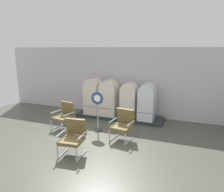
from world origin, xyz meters
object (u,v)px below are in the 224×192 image
Objects in this scene: armchair_left at (64,115)px; armchair_center at (73,136)px; armchair_right at (123,124)px; refrigerator_3 at (147,101)px; sign_stand at (98,113)px; refrigerator_0 at (93,95)px; refrigerator_1 at (109,97)px; refrigerator_2 at (129,99)px.

armchair_left is 1.99m from armchair_center.
armchair_right is at bearing -3.25° from armchair_left.
sign_stand is at bearing -133.89° from refrigerator_3.
refrigerator_0 is 1.72m from sign_stand.
sign_stand is at bearing 162.22° from armchair_right.
armchair_right is (2.25, -0.13, 0.00)m from armchair_left.
armchair_right is (1.17, -1.76, -0.39)m from refrigerator_1.
refrigerator_0 is 2.65m from armchair_right.
sign_stand is (-0.06, 1.73, 0.15)m from armchair_center.
armchair_right is at bearing -17.78° from sign_stand.
armchair_center is (0.94, -3.18, -0.40)m from refrigerator_0.
refrigerator_0 is 1.54× the size of armchair_center.
armchair_left is 0.69× the size of sign_stand.
refrigerator_3 is 1.87m from armchair_right.
armchair_right is 1.09m from sign_stand.
refrigerator_2 is at bearing 40.00° from armchair_left.
refrigerator_3 is at bearing 66.99° from armchair_center.
refrigerator_2 is at bearing -176.40° from refrigerator_3.
refrigerator_2 is 3.24m from armchair_center.
refrigerator_2 is 2.56m from armchair_left.
armchair_right is 1.00× the size of armchair_center.
refrigerator_1 is at bearing 93.64° from armchair_center.
refrigerator_0 is 3.34m from armchair_center.
refrigerator_2 is 1.82m from armchair_right.
armchair_right is at bearing -56.32° from refrigerator_1.
refrigerator_0 is 1.74m from armchair_left.
refrigerator_3 reaches higher than armchair_center.
armchair_right is at bearing -79.78° from refrigerator_2.
armchair_right and armchair_center have the same top height.
armchair_right is at bearing 55.11° from armchair_center.
refrigerator_3 is 1.46× the size of armchair_right.
armchair_left is at bearing 130.04° from armchair_center.
refrigerator_3 is at bearing 0.30° from refrigerator_0.
refrigerator_2 is 1.61m from sign_stand.
refrigerator_1 is (0.74, -0.02, -0.01)m from refrigerator_0.
armchair_left is 1.00× the size of armchair_right.
refrigerator_1 is 1.53× the size of armchair_left.
armchair_center is at bearing -113.01° from refrigerator_3.
refrigerator_3 is (1.56, 0.04, -0.03)m from refrigerator_1.
refrigerator_0 is 1.54× the size of armchair_left.
refrigerator_2 is at bearing -1.15° from refrigerator_0.
refrigerator_0 is 1.54× the size of armchair_right.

